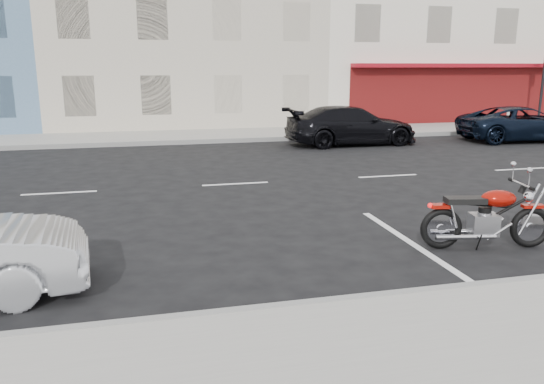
{
  "coord_description": "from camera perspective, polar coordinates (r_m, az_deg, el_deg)",
  "views": [
    {
      "loc": [
        -4.09,
        -12.34,
        2.78
      ],
      "look_at": [
        -2.13,
        -4.28,
        0.8
      ],
      "focal_mm": 35.0,
      "sensor_mm": 36.0,
      "label": 1
    }
  ],
  "objects": [
    {
      "name": "curb_far",
      "position": [
        19.55,
        -16.27,
        4.95
      ],
      "size": [
        80.0,
        0.12,
        0.16
      ],
      "primitive_type": "cube",
      "color": "gray",
      "rests_on": "ground"
    },
    {
      "name": "ground",
      "position": [
        13.29,
        4.57,
        1.31
      ],
      "size": [
        120.0,
        120.0,
        0.0
      ],
      "primitive_type": "plane",
      "color": "black",
      "rests_on": "ground"
    },
    {
      "name": "sidewalk_far",
      "position": [
        21.23,
        -16.09,
        5.58
      ],
      "size": [
        80.0,
        3.4,
        0.15
      ],
      "primitive_type": "cube",
      "color": "gray",
      "rests_on": "ground"
    },
    {
      "name": "bldg_cream",
      "position": [
        28.87,
        -10.01,
        19.13
      ],
      "size": [
        12.0,
        12.0,
        11.5
      ],
      "primitive_type": "cube",
      "color": "#BDB29D",
      "rests_on": "ground"
    },
    {
      "name": "fire_hydrant",
      "position": [
        26.42,
        24.12,
        7.38
      ],
      "size": [
        0.2,
        0.2,
        0.72
      ],
      "color": "beige",
      "rests_on": "sidewalk_far"
    },
    {
      "name": "car_far",
      "position": [
        19.41,
        8.51,
        7.1
      ],
      "size": [
        4.82,
        2.05,
        1.39
      ],
      "primitive_type": "imported",
      "rotation": [
        0.0,
        0.0,
        1.59
      ],
      "color": "black",
      "rests_on": "ground"
    },
    {
      "name": "suv_far",
      "position": [
        22.27,
        25.31,
        6.65
      ],
      "size": [
        4.85,
        2.59,
        1.3
      ],
      "primitive_type": "imported",
      "rotation": [
        0.0,
        0.0,
        1.47
      ],
      "color": "black",
      "rests_on": "ground"
    },
    {
      "name": "bldg_corner",
      "position": [
        32.56,
        14.86,
        19.11
      ],
      "size": [
        14.0,
        12.0,
        12.5
      ],
      "primitive_type": "cube",
      "color": "silver",
      "rests_on": "ground"
    },
    {
      "name": "curb_near",
      "position": [
        6.05,
        -21.44,
        -14.06
      ],
      "size": [
        80.0,
        0.12,
        0.16
      ],
      "primitive_type": "cube",
      "color": "gray",
      "rests_on": "ground"
    },
    {
      "name": "motorcycle",
      "position": [
        9.18,
        26.28,
        -2.55
      ],
      "size": [
        2.05,
        0.76,
        1.04
      ],
      "rotation": [
        0.0,
        0.0,
        -0.19
      ],
      "color": "black",
      "rests_on": "ground"
    }
  ]
}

